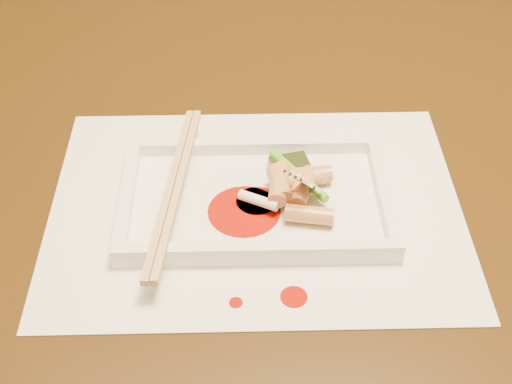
{
  "coord_description": "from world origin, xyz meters",
  "views": [
    {
      "loc": [
        -0.01,
        -0.59,
        1.23
      ],
      "look_at": [
        0.01,
        -0.08,
        0.77
      ],
      "focal_mm": 50.0,
      "sensor_mm": 36.0,
      "label": 1
    }
  ],
  "objects_px": {
    "table": "(249,219)",
    "plate_base": "(256,203)",
    "placemat": "(256,206)",
    "chopstick_a": "(170,188)",
    "fork": "(331,127)"
  },
  "relations": [
    {
      "from": "placemat",
      "to": "chopstick_a",
      "type": "xyz_separation_m",
      "value": [
        -0.08,
        -0.0,
        0.03
      ]
    },
    {
      "from": "plate_base",
      "to": "placemat",
      "type": "bearing_deg",
      "value": 90.0
    },
    {
      "from": "plate_base",
      "to": "fork",
      "type": "bearing_deg",
      "value": 14.42
    },
    {
      "from": "table",
      "to": "plate_base",
      "type": "xyz_separation_m",
      "value": [
        0.01,
        -0.08,
        0.11
      ]
    },
    {
      "from": "placemat",
      "to": "table",
      "type": "bearing_deg",
      "value": 93.95
    },
    {
      "from": "table",
      "to": "fork",
      "type": "relative_size",
      "value": 10.0
    },
    {
      "from": "placemat",
      "to": "fork",
      "type": "xyz_separation_m",
      "value": [
        0.07,
        0.02,
        0.08
      ]
    },
    {
      "from": "table",
      "to": "plate_base",
      "type": "distance_m",
      "value": 0.14
    },
    {
      "from": "table",
      "to": "placemat",
      "type": "distance_m",
      "value": 0.13
    },
    {
      "from": "plate_base",
      "to": "fork",
      "type": "xyz_separation_m",
      "value": [
        0.07,
        0.02,
        0.08
      ]
    },
    {
      "from": "table",
      "to": "chopstick_a",
      "type": "distance_m",
      "value": 0.17
    },
    {
      "from": "placemat",
      "to": "chopstick_a",
      "type": "height_order",
      "value": "chopstick_a"
    },
    {
      "from": "table",
      "to": "placemat",
      "type": "bearing_deg",
      "value": -86.05
    },
    {
      "from": "table",
      "to": "plate_base",
      "type": "bearing_deg",
      "value": -86.05
    },
    {
      "from": "chopstick_a",
      "to": "fork",
      "type": "relative_size",
      "value": 1.7
    }
  ]
}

